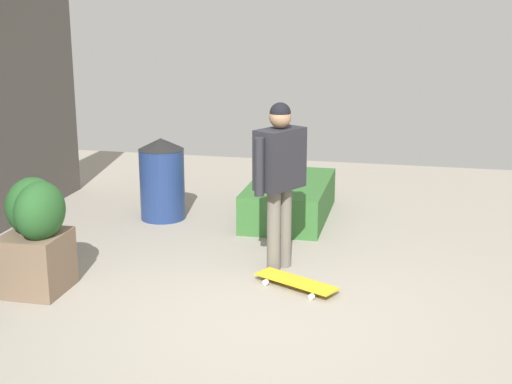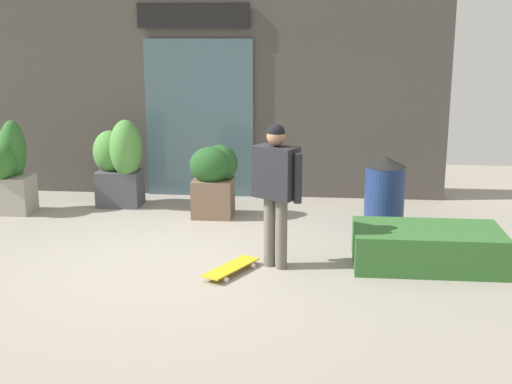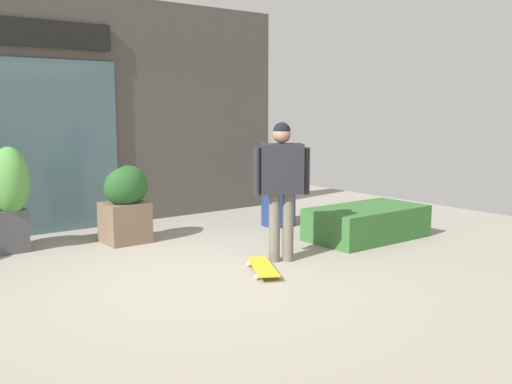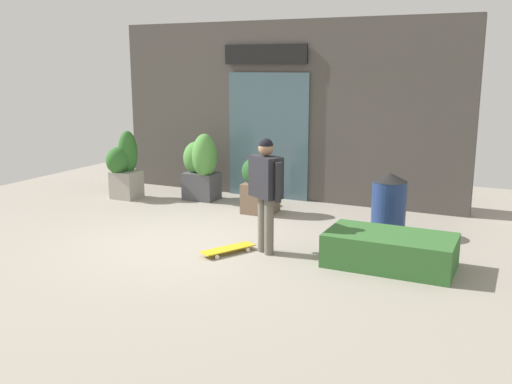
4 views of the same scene
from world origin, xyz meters
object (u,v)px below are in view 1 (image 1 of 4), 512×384
at_px(trash_bin, 162,179).
at_px(planter_box_right, 36,230).
at_px(skateboard, 296,282).
at_px(skateboarder, 280,169).

bearing_deg(trash_bin, planter_box_right, 171.83).
distance_m(skateboard, planter_box_right, 2.35).
bearing_deg(planter_box_right, trash_bin, -8.17).
xyz_separation_m(skateboard, trash_bin, (1.80, 1.90, 0.42)).
xyz_separation_m(skateboard, planter_box_right, (-0.53, 2.24, 0.50)).
xyz_separation_m(skateboarder, skateboard, (-0.47, -0.25, -0.93)).
distance_m(skateboarder, skateboard, 1.07).
height_order(planter_box_right, trash_bin, planter_box_right).
relative_size(skateboarder, skateboard, 1.98).
bearing_deg(skateboard, trash_bin, 164.16).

